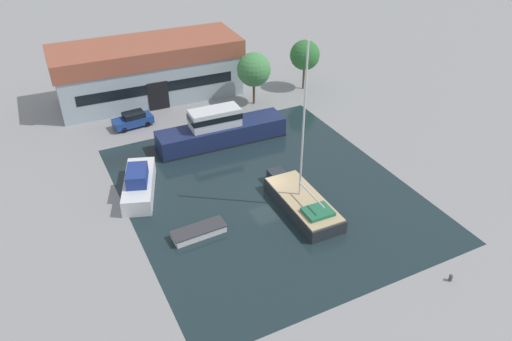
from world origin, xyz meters
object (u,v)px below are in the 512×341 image
Objects in this scene: quay_tree_near_building at (254,70)px; warehouse_building at (148,70)px; sailboat_moored at (302,202)px; cabin_boat at (139,184)px; quay_tree_by_water at (305,55)px; parked_car at (133,120)px; motor_cruiser at (220,130)px; small_dinghy at (199,232)px.

warehouse_building is at bearing 144.67° from quay_tree_near_building.
sailboat_moored is 14.15m from cabin_boat.
warehouse_building is at bearing 100.74° from sailboat_moored.
quay_tree_by_water is (7.49, 1.16, 0.14)m from quay_tree_near_building.
parked_car is (-3.98, -6.75, -2.58)m from warehouse_building.
cabin_boat is at bearing 145.38° from sailboat_moored.
warehouse_building is 28.05m from sailboat_moored.
warehouse_building is 1.54× the size of sailboat_moored.
quay_tree_by_water is at bearing -59.35° from motor_cruiser.
sailboat_moored is at bearing -170.89° from motor_cruiser.
quay_tree_by_water reaches higher than quay_tree_near_building.
motor_cruiser is 11.12m from cabin_boat.
warehouse_building is at bearing 168.75° from small_dinghy.
motor_cruiser is at bearing 47.13° from cabin_boat.
cabin_boat reaches higher than small_dinghy.
warehouse_building is 1.64× the size of motor_cruiser.
motor_cruiser reaches higher than cabin_boat.
warehouse_building is at bearing 90.26° from cabin_boat.
quay_tree_by_water is 22.07m from parked_car.
quay_tree_near_building reaches higher than parked_car.
quay_tree_near_building is at bearing -32.78° from warehouse_building.
small_dinghy is at bearing 176.96° from sailboat_moored.
quay_tree_by_water is 1.42× the size of parked_car.
cabin_boat reaches higher than parked_car.
parked_car is at bearing -178.39° from quay_tree_by_water.
small_dinghy is (-7.30, -12.74, -1.07)m from motor_cruiser.
parked_car is 12.83m from cabin_boat.
quay_tree_by_water is at bearing -93.30° from parked_car.
quay_tree_by_water is 0.46× the size of motor_cruiser.
motor_cruiser reaches higher than parked_car.
warehouse_building is 3.57× the size of quay_tree_by_water.
quay_tree_by_water is at bearing -16.49° from warehouse_building.
quay_tree_near_building is 14.68m from parked_car.
warehouse_building is at bearing 14.41° from motor_cruiser.
quay_tree_near_building is 21.26m from sailboat_moored.
small_dinghy is (-14.52, -19.58, -3.86)m from quay_tree_near_building.
cabin_boat is at bearing -144.99° from quay_tree_near_building.
warehouse_building is 8.25m from parked_car.
quay_tree_near_building is 0.43× the size of sailboat_moored.
warehouse_building reaches higher than cabin_boat.
quay_tree_by_water is at bearing 130.96° from small_dinghy.
warehouse_building is 18.85m from quay_tree_by_water.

